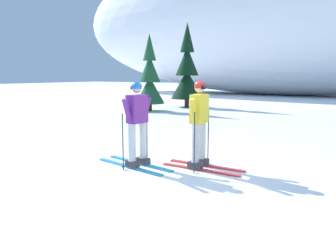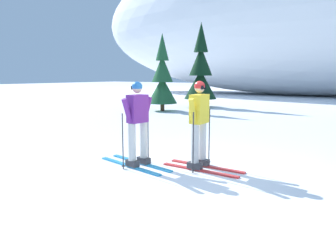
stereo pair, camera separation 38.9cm
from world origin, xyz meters
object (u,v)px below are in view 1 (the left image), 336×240
(skier_purple_jacket, at_px, (137,124))
(pine_tree_far_left, at_px, (150,79))
(skier_yellow_jacket, at_px, (199,123))
(pine_tree_center_left, at_px, (187,72))

(skier_purple_jacket, bearing_deg, pine_tree_far_left, 122.42)
(skier_yellow_jacket, relative_size, pine_tree_center_left, 0.36)
(skier_yellow_jacket, xyz_separation_m, pine_tree_center_left, (-5.69, 10.55, 1.09))
(skier_yellow_jacket, xyz_separation_m, pine_tree_far_left, (-6.36, 7.74, 0.74))
(pine_tree_center_left, bearing_deg, pine_tree_far_left, -103.40)
(skier_purple_jacket, xyz_separation_m, pine_tree_center_left, (-4.60, 11.11, 1.11))
(pine_tree_far_left, bearing_deg, pine_tree_center_left, 76.60)
(skier_purple_jacket, height_order, skier_yellow_jacket, skier_yellow_jacket)
(skier_yellow_jacket, distance_m, pine_tree_center_left, 12.04)
(skier_yellow_jacket, height_order, pine_tree_center_left, pine_tree_center_left)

